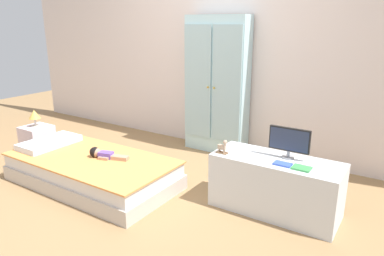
% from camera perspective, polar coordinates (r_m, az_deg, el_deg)
% --- Properties ---
extents(ground_plane, '(10.00, 10.00, 0.02)m').
position_cam_1_polar(ground_plane, '(3.35, -9.92, -10.30)').
color(ground_plane, '#99754C').
extents(back_wall, '(6.40, 0.05, 2.70)m').
position_cam_1_polar(back_wall, '(4.28, 4.03, 14.65)').
color(back_wall, silver).
rests_on(back_wall, ground_plane).
extents(bed, '(1.64, 0.83, 0.27)m').
position_cam_1_polar(bed, '(3.55, -15.76, -6.61)').
color(bed, beige).
rests_on(bed, ground_plane).
extents(pillow, '(0.32, 0.59, 0.06)m').
position_cam_1_polar(pillow, '(3.95, -21.94, -2.17)').
color(pillow, silver).
rests_on(pillow, bed).
extents(doll, '(0.39, 0.18, 0.10)m').
position_cam_1_polar(doll, '(3.44, -14.33, -4.04)').
color(doll, '#6B4CB2').
rests_on(doll, bed).
extents(nightstand, '(0.30, 0.30, 0.37)m').
position_cam_1_polar(nightstand, '(4.43, -23.55, -2.04)').
color(nightstand, silver).
rests_on(nightstand, ground_plane).
extents(table_lamp, '(0.13, 0.13, 0.19)m').
position_cam_1_polar(table_lamp, '(4.34, -24.03, 1.91)').
color(table_lamp, '#B7B2AD').
rests_on(table_lamp, nightstand).
extents(wardrobe, '(0.75, 0.27, 1.58)m').
position_cam_1_polar(wardrobe, '(4.14, 3.99, 6.82)').
color(wardrobe, silver).
rests_on(wardrobe, ground_plane).
extents(tv_stand, '(1.02, 0.41, 0.46)m').
position_cam_1_polar(tv_stand, '(2.98, 13.24, -8.98)').
color(tv_stand, silver).
rests_on(tv_stand, ground_plane).
extents(tv_monitor, '(0.32, 0.10, 0.25)m').
position_cam_1_polar(tv_monitor, '(2.89, 15.38, -1.97)').
color(tv_monitor, '#99999E').
rests_on(tv_monitor, tv_stand).
extents(rocking_horse_toy, '(0.10, 0.04, 0.12)m').
position_cam_1_polar(rocking_horse_toy, '(2.92, 4.98, -3.07)').
color(rocking_horse_toy, '#8E6642').
rests_on(rocking_horse_toy, tv_stand).
extents(book_blue, '(0.13, 0.08, 0.01)m').
position_cam_1_polar(book_blue, '(2.78, 14.37, -5.64)').
color(book_blue, blue).
rests_on(book_blue, tv_stand).
extents(book_green, '(0.13, 0.10, 0.01)m').
position_cam_1_polar(book_green, '(2.75, 17.22, -6.18)').
color(book_green, '#429E51').
rests_on(book_green, tv_stand).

